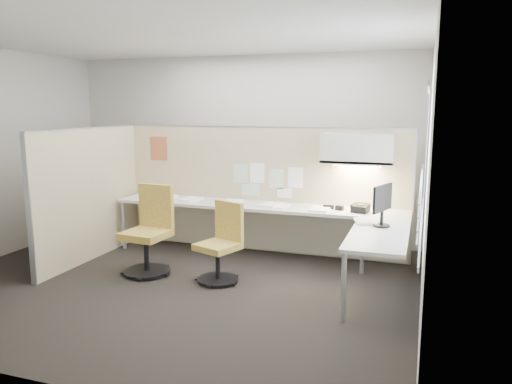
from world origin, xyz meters
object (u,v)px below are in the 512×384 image
at_px(desk, 278,218).
at_px(chair_left, 150,233).
at_px(chair_right, 222,245).
at_px(phone, 360,208).
at_px(monitor, 382,203).

height_order(desk, chair_left, chair_left).
bearing_deg(chair_left, chair_right, 5.72).
bearing_deg(phone, chair_left, -145.99).
height_order(chair_right, monitor, monitor).
relative_size(chair_right, phone, 3.80).
bearing_deg(monitor, phone, 44.29).
height_order(chair_left, monitor, monitor).
relative_size(desk, phone, 16.48).
height_order(chair_right, phone, chair_right).
height_order(monitor, phone, monitor).
relative_size(desk, chair_left, 3.74).
relative_size(monitor, phone, 1.91).
bearing_deg(chair_left, monitor, 11.46).
bearing_deg(monitor, desk, 85.79).
height_order(desk, phone, phone).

